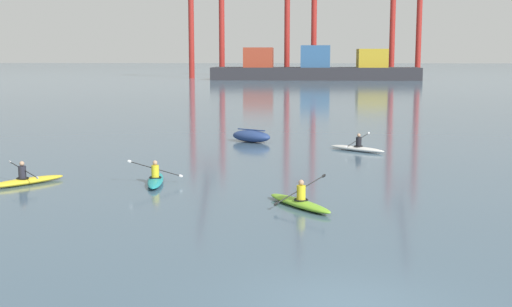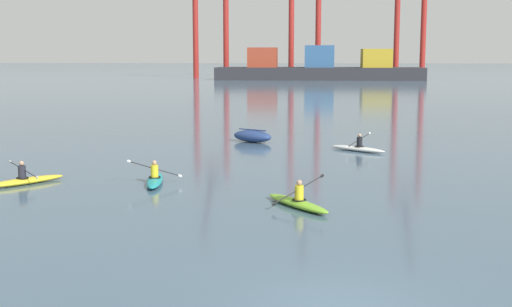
{
  "view_description": "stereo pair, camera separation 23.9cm",
  "coord_description": "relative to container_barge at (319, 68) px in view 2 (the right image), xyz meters",
  "views": [
    {
      "loc": [
        -0.91,
        -13.27,
        5.11
      ],
      "look_at": [
        -2.98,
        17.57,
        0.6
      ],
      "focal_mm": 47.63,
      "sensor_mm": 36.0,
      "label": 1
    },
    {
      "loc": [
        -0.67,
        -13.25,
        5.11
      ],
      "look_at": [
        -2.98,
        17.57,
        0.6
      ],
      "focal_mm": 47.63,
      "sensor_mm": 36.0,
      "label": 2
    }
  ],
  "objects": [
    {
      "name": "gantry_crane_west",
      "position": [
        -23.14,
        6.12,
        13.4
      ],
      "size": [
        7.81,
        19.09,
        32.42
      ],
      "color": "maroon",
      "rests_on": "ground"
    },
    {
      "name": "capsized_dinghy",
      "position": [
        -5.52,
        -100.72,
        -1.97
      ],
      "size": [
        2.79,
        2.29,
        0.76
      ],
      "color": "navy",
      "rests_on": "ground"
    },
    {
      "name": "container_barge",
      "position": [
        0.0,
        0.0,
        0.0
      ],
      "size": [
        42.02,
        9.48,
        6.96
      ],
      "color": "#28282D",
      "rests_on": "ground"
    },
    {
      "name": "kayak_white",
      "position": [
        0.41,
        -104.1,
        -2.15
      ],
      "size": [
        3.01,
        2.62,
        0.96
      ],
      "color": "silver",
      "rests_on": "ground"
    },
    {
      "name": "kayak_lime",
      "position": [
        -2.62,
        -117.79,
        -2.15
      ],
      "size": [
        2.46,
        3.12,
        1.07
      ],
      "color": "#7ABC2D",
      "rests_on": "ground"
    },
    {
      "name": "kayak_teal",
      "position": [
        -8.38,
        -113.95,
        -2.15
      ],
      "size": [
        2.19,
        3.45,
        1.0
      ],
      "color": "teal",
      "rests_on": "ground"
    },
    {
      "name": "kayak_yellow",
      "position": [
        -13.51,
        -114.52,
        -2.15
      ],
      "size": [
        2.58,
        3.04,
        0.95
      ],
      "color": "yellow",
      "rests_on": "ground"
    }
  ]
}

